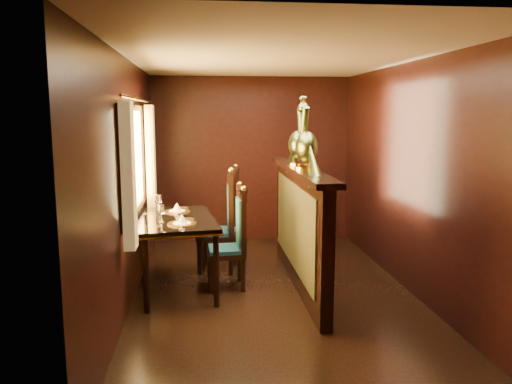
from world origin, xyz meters
TOP-DOWN VIEW (x-y plane):
  - ground at (0.00, 0.00)m, footprint 5.00×5.00m
  - room_shell at (-0.09, 0.02)m, footprint 3.04×5.04m
  - partition at (0.32, 0.30)m, footprint 0.26×2.70m
  - dining_table at (-1.06, 0.32)m, footprint 0.99×1.47m
  - chair_left at (-0.40, 0.31)m, footprint 0.44×0.47m
  - chair_right at (-0.46, 0.94)m, footprint 0.56×0.58m
  - peacock_left at (0.33, -0.01)m, footprint 0.24×0.65m
  - peacock_right at (0.33, 0.41)m, footprint 0.24×0.64m

SIDE VIEW (x-z plane):
  - ground at x=0.00m, z-range 0.00..0.00m
  - chair_left at x=-0.40m, z-range 0.02..1.21m
  - chair_right at x=-0.46m, z-range 0.03..1.35m
  - partition at x=0.32m, z-range 0.03..1.39m
  - dining_table at x=-1.06m, z-range 0.23..1.25m
  - room_shell at x=-0.09m, z-range 0.32..2.84m
  - peacock_right at x=0.33m, z-range 1.36..2.12m
  - peacock_left at x=0.33m, z-range 1.36..2.13m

